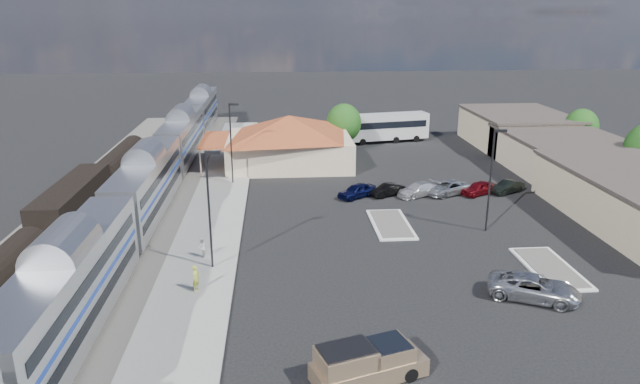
{
  "coord_description": "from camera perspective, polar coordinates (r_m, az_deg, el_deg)",
  "views": [
    {
      "loc": [
        -6.02,
        -45.18,
        18.24
      ],
      "look_at": [
        -2.26,
        3.46,
        2.8
      ],
      "focal_mm": 32.0,
      "sensor_mm": 36.0,
      "label": 1
    }
  ],
  "objects": [
    {
      "name": "person_b",
      "position": [
        44.84,
        -11.76,
        -5.49
      ],
      "size": [
        0.6,
        0.77,
        1.57
      ],
      "primitive_type": "imported",
      "rotation": [
        0.0,
        0.0,
        -1.56
      ],
      "color": "silver",
      "rests_on": "platform"
    },
    {
      "name": "pickup_truck",
      "position": [
        30.76,
        4.93,
        -16.65
      ],
      "size": [
        6.34,
        3.89,
        2.06
      ],
      "rotation": [
        0.0,
        0.0,
        1.88
      ],
      "color": "tan",
      "rests_on": "ground"
    },
    {
      "name": "suv",
      "position": [
        40.78,
        20.62,
        -8.94
      ],
      "size": [
        6.52,
        5.01,
        1.64
      ],
      "primitive_type": "imported",
      "rotation": [
        0.0,
        0.0,
        1.12
      ],
      "color": "#A9ABB2",
      "rests_on": "ground"
    },
    {
      "name": "railbed",
      "position": [
        58.16,
        -19.11,
        -1.66
      ],
      "size": [
        16.0,
        100.0,
        0.12
      ],
      "primitive_type": "cube",
      "color": "#4C4944",
      "rests_on": "ground"
    },
    {
      "name": "coach_bus",
      "position": [
        84.21,
        6.51,
        6.58
      ],
      "size": [
        13.1,
        5.15,
        4.11
      ],
      "rotation": [
        0.0,
        0.0,
        1.76
      ],
      "color": "white",
      "rests_on": "ground"
    },
    {
      "name": "buildings_east",
      "position": [
        70.34,
        24.68,
        2.81
      ],
      "size": [
        14.4,
        51.4,
        4.8
      ],
      "color": "#C6B28C",
      "rests_on": "ground"
    },
    {
      "name": "traffic_island_north",
      "position": [
        45.95,
        22.01,
        -7.05
      ],
      "size": [
        3.3,
        7.5,
        0.21
      ],
      "color": "silver",
      "rests_on": "ground"
    },
    {
      "name": "ground",
      "position": [
        49.09,
        2.95,
        -4.27
      ],
      "size": [
        280.0,
        280.0,
        0.0
      ],
      "primitive_type": "plane",
      "color": "black",
      "rests_on": "ground"
    },
    {
      "name": "parked_car_e",
      "position": [
        61.67,
        15.58,
        0.37
      ],
      "size": [
        4.41,
        3.35,
        1.4
      ],
      "primitive_type": "imported",
      "rotation": [
        0.0,
        0.0,
        -1.09
      ],
      "color": "maroon",
      "rests_on": "ground"
    },
    {
      "name": "parked_car_c",
      "position": [
        59.8,
        9.8,
        0.24
      ],
      "size": [
        5.17,
        3.93,
        1.4
      ],
      "primitive_type": "imported",
      "rotation": [
        0.0,
        0.0,
        -1.1
      ],
      "color": "silver",
      "rests_on": "ground"
    },
    {
      "name": "platform",
      "position": [
        54.63,
        -10.46,
        -2.15
      ],
      "size": [
        5.5,
        92.0,
        0.18
      ],
      "primitive_type": "cube",
      "color": "gray",
      "rests_on": "ground"
    },
    {
      "name": "tree_depot",
      "position": [
        77.04,
        2.4,
        6.91
      ],
      "size": [
        4.71,
        4.71,
        6.63
      ],
      "color": "#382314",
      "rests_on": "ground"
    },
    {
      "name": "lamp_lot",
      "position": [
        50.35,
        16.84,
        1.95
      ],
      "size": [
        1.08,
        0.25,
        9.0
      ],
      "color": "black",
      "rests_on": "ground"
    },
    {
      "name": "parked_car_a",
      "position": [
        58.58,
        3.72,
        0.13
      ],
      "size": [
        4.52,
        3.73,
        1.45
      ],
      "primitive_type": "imported",
      "rotation": [
        0.0,
        0.0,
        -1.01
      ],
      "color": "#0B0F3A",
      "rests_on": "ground"
    },
    {
      "name": "station_depot",
      "position": [
        70.82,
        -3.15,
        5.22
      ],
      "size": [
        18.35,
        12.24,
        6.2
      ],
      "color": "#CBB694",
      "rests_on": "ground"
    },
    {
      "name": "parked_car_b",
      "position": [
        59.41,
        6.73,
        0.2
      ],
      "size": [
        4.05,
        3.0,
        1.27
      ],
      "primitive_type": "imported",
      "rotation": [
        0.0,
        0.0,
        -1.08
      ],
      "color": "black",
      "rests_on": "ground"
    },
    {
      "name": "freight_cars",
      "position": [
        54.61,
        -23.42,
        -1.32
      ],
      "size": [
        2.8,
        46.0,
        4.0
      ],
      "color": "black",
      "rests_on": "ground"
    },
    {
      "name": "passenger_train",
      "position": [
        54.7,
        -16.88,
        0.46
      ],
      "size": [
        3.0,
        104.0,
        5.55
      ],
      "color": "silver",
      "rests_on": "ground"
    },
    {
      "name": "parked_car_f",
      "position": [
        63.1,
        18.22,
        0.48
      ],
      "size": [
        4.18,
        3.21,
        1.32
      ],
      "primitive_type": "imported",
      "rotation": [
        0.0,
        0.0,
        -1.05
      ],
      "color": "black",
      "rests_on": "ground"
    },
    {
      "name": "lamp_plat_n",
      "position": [
        62.71,
        -8.83,
        5.48
      ],
      "size": [
        1.08,
        0.25,
        9.0
      ],
      "color": "black",
      "rests_on": "ground"
    },
    {
      "name": "lamp_plat_s",
      "position": [
        41.54,
        -10.95,
        -0.87
      ],
      "size": [
        1.08,
        0.25,
        9.0
      ],
      "color": "black",
      "rests_on": "ground"
    },
    {
      "name": "traffic_island_south",
      "position": [
        51.53,
        7.09,
        -3.19
      ],
      "size": [
        3.3,
        7.5,
        0.21
      ],
      "color": "silver",
      "rests_on": "ground"
    },
    {
      "name": "tree_east_c",
      "position": [
        82.93,
        24.66,
        5.91
      ],
      "size": [
        4.41,
        4.41,
        6.21
      ],
      "color": "#382314",
      "rests_on": "ground"
    },
    {
      "name": "parked_car_d",
      "position": [
        60.92,
        12.65,
        0.42
      ],
      "size": [
        5.76,
        4.4,
        1.45
      ],
      "primitive_type": "imported",
      "rotation": [
        0.0,
        0.0,
        -1.13
      ],
      "color": "#9B9FA3",
      "rests_on": "ground"
    },
    {
      "name": "person_a",
      "position": [
        39.78,
        -12.3,
        -8.4
      ],
      "size": [
        0.66,
        0.79,
        1.84
      ],
      "primitive_type": "imported",
      "rotation": [
        0.0,
        0.0,
        1.2
      ],
      "color": "#B3BE3B",
      "rests_on": "platform"
    }
  ]
}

